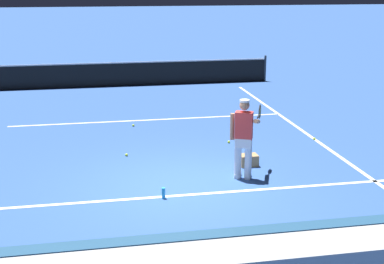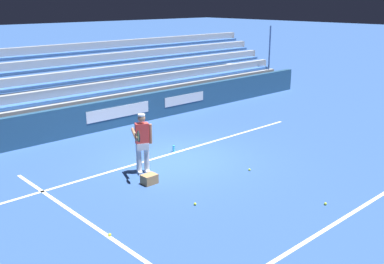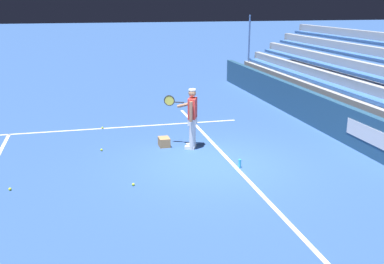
{
  "view_description": "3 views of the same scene",
  "coord_description": "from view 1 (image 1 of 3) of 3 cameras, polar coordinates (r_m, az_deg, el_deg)",
  "views": [
    {
      "loc": [
        -1.64,
        -10.12,
        4.07
      ],
      "look_at": [
        0.51,
        1.17,
        0.8
      ],
      "focal_mm": 50.0,
      "sensor_mm": 36.0,
      "label": 1
    },
    {
      "loc": [
        8.48,
        9.88,
        4.73
      ],
      "look_at": [
        -0.17,
        0.52,
        0.96
      ],
      "focal_mm": 42.0,
      "sensor_mm": 36.0,
      "label": 2
    },
    {
      "loc": [
        -10.42,
        3.11,
        4.05
      ],
      "look_at": [
        0.27,
        0.49,
        0.83
      ],
      "focal_mm": 42.0,
      "sensor_mm": 36.0,
      "label": 3
    }
  ],
  "objects": [
    {
      "name": "ground_plane",
      "position": [
        11.03,
        -1.45,
        -5.79
      ],
      "size": [
        160.0,
        160.0,
        0.0
      ],
      "primitive_type": "plane",
      "color": "#2D5193"
    },
    {
      "name": "court_baseline_white",
      "position": [
        10.57,
        -1.01,
        -6.76
      ],
      "size": [
        12.0,
        0.1,
        0.01
      ],
      "primitive_type": "cube",
      "color": "white",
      "rests_on": "ground"
    },
    {
      "name": "court_sideline_white",
      "position": [
        15.78,
        11.01,
        0.63
      ],
      "size": [
        0.1,
        12.0,
        0.01
      ],
      "primitive_type": "cube",
      "color": "white",
      "rests_on": "ground"
    },
    {
      "name": "court_service_line_white",
      "position": [
        16.23,
        -4.61,
        1.29
      ],
      "size": [
        8.22,
        0.1,
        0.01
      ],
      "primitive_type": "cube",
      "color": "white",
      "rests_on": "ground"
    },
    {
      "name": "tennis_player",
      "position": [
        11.24,
        5.57,
        -0.62
      ],
      "size": [
        0.86,
        0.91,
        1.71
      ],
      "color": "silver",
      "rests_on": "ground"
    },
    {
      "name": "ball_box_cardboard",
      "position": [
        12.24,
        6.06,
        -3.0
      ],
      "size": [
        0.4,
        0.3,
        0.26
      ],
      "primitive_type": "cube",
      "rotation": [
        0.0,
        0.0,
        0.01
      ],
      "color": "#A87F51",
      "rests_on": "ground"
    },
    {
      "name": "tennis_ball_toward_net",
      "position": [
        12.95,
        -7.0,
        -2.43
      ],
      "size": [
        0.07,
        0.07,
        0.07
      ],
      "primitive_type": "sphere",
      "color": "#CCE533",
      "rests_on": "ground"
    },
    {
      "name": "tennis_ball_on_baseline",
      "position": [
        14.52,
        12.92,
        -0.7
      ],
      "size": [
        0.07,
        0.07,
        0.07
      ],
      "primitive_type": "sphere",
      "color": "#CCE533",
      "rests_on": "ground"
    },
    {
      "name": "tennis_ball_by_box",
      "position": [
        13.91,
        3.94,
        -1.05
      ],
      "size": [
        0.07,
        0.07,
        0.07
      ],
      "primitive_type": "sphere",
      "color": "#CCE533",
      "rests_on": "ground"
    },
    {
      "name": "tennis_ball_far_right",
      "position": [
        15.55,
        -6.28,
        0.71
      ],
      "size": [
        0.07,
        0.07,
        0.07
      ],
      "primitive_type": "sphere",
      "color": "#CCE533",
      "rests_on": "ground"
    },
    {
      "name": "water_bottle",
      "position": [
        10.4,
        -3.06,
        -6.54
      ],
      "size": [
        0.07,
        0.07,
        0.22
      ],
      "primitive_type": "cylinder",
      "color": "#33B2E5",
      "rests_on": "ground"
    },
    {
      "name": "tennis_net",
      "position": [
        21.59,
        -6.28,
        6.23
      ],
      "size": [
        11.09,
        0.09,
        1.07
      ],
      "color": "#33383D",
      "rests_on": "ground"
    }
  ]
}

